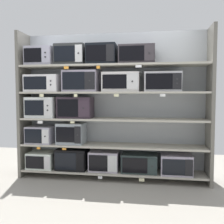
{
  "coord_description": "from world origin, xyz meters",
  "views": [
    {
      "loc": [
        0.63,
        -4.01,
        1.34
      ],
      "look_at": [
        0.0,
        0.0,
        1.07
      ],
      "focal_mm": 41.3,
      "sensor_mm": 36.0,
      "label": 1
    }
  ],
  "objects_px": {
    "microwave_3": "(139,163)",
    "microwave_15": "(102,55)",
    "microwave_4": "(176,164)",
    "microwave_8": "(76,108)",
    "microwave_13": "(41,57)",
    "microwave_9": "(44,84)",
    "microwave_16": "(137,55)",
    "microwave_11": "(121,82)",
    "microwave_10": "(82,81)",
    "microwave_12": "(163,82)",
    "microwave_2": "(104,161)",
    "microwave_0": "(42,160)",
    "microwave_14": "(71,55)",
    "microwave_1": "(72,159)",
    "microwave_6": "(71,133)",
    "microwave_7": "(43,107)",
    "microwave_5": "(42,134)"
  },
  "relations": [
    {
      "from": "microwave_0",
      "to": "microwave_1",
      "type": "relative_size",
      "value": 0.87
    },
    {
      "from": "microwave_9",
      "to": "microwave_10",
      "type": "distance_m",
      "value": 0.63
    },
    {
      "from": "microwave_5",
      "to": "microwave_12",
      "type": "distance_m",
      "value": 2.14
    },
    {
      "from": "microwave_3",
      "to": "microwave_12",
      "type": "bearing_deg",
      "value": 0.01
    },
    {
      "from": "microwave_5",
      "to": "microwave_15",
      "type": "xyz_separation_m",
      "value": [
        1.03,
        0.0,
        1.28
      ]
    },
    {
      "from": "microwave_10",
      "to": "microwave_12",
      "type": "height_order",
      "value": "microwave_10"
    },
    {
      "from": "microwave_0",
      "to": "microwave_16",
      "type": "bearing_deg",
      "value": -0.0
    },
    {
      "from": "microwave_0",
      "to": "microwave_3",
      "type": "xyz_separation_m",
      "value": [
        1.62,
        -0.0,
        0.01
      ]
    },
    {
      "from": "microwave_7",
      "to": "microwave_10",
      "type": "height_order",
      "value": "microwave_10"
    },
    {
      "from": "microwave_11",
      "to": "microwave_3",
      "type": "bearing_deg",
      "value": -0.09
    },
    {
      "from": "microwave_11",
      "to": "microwave_16",
      "type": "distance_m",
      "value": 0.48
    },
    {
      "from": "microwave_3",
      "to": "microwave_15",
      "type": "xyz_separation_m",
      "value": [
        -0.59,
        0.0,
        1.7
      ]
    },
    {
      "from": "microwave_7",
      "to": "microwave_2",
      "type": "bearing_deg",
      "value": -0.01
    },
    {
      "from": "microwave_1",
      "to": "microwave_8",
      "type": "relative_size",
      "value": 0.92
    },
    {
      "from": "microwave_0",
      "to": "microwave_4",
      "type": "relative_size",
      "value": 0.93
    },
    {
      "from": "microwave_6",
      "to": "microwave_9",
      "type": "distance_m",
      "value": 0.93
    },
    {
      "from": "microwave_2",
      "to": "microwave_4",
      "type": "xyz_separation_m",
      "value": [
        1.12,
        0.0,
        -0.0
      ]
    },
    {
      "from": "microwave_15",
      "to": "microwave_16",
      "type": "relative_size",
      "value": 0.83
    },
    {
      "from": "microwave_4",
      "to": "microwave_11",
      "type": "xyz_separation_m",
      "value": [
        -0.85,
        0.0,
        1.26
      ]
    },
    {
      "from": "microwave_4",
      "to": "microwave_8",
      "type": "relative_size",
      "value": 0.87
    },
    {
      "from": "microwave_13",
      "to": "microwave_4",
      "type": "bearing_deg",
      "value": -0.01
    },
    {
      "from": "microwave_1",
      "to": "microwave_10",
      "type": "relative_size",
      "value": 0.92
    },
    {
      "from": "microwave_9",
      "to": "microwave_15",
      "type": "xyz_separation_m",
      "value": [
        0.96,
        0.0,
        0.44
      ]
    },
    {
      "from": "microwave_9",
      "to": "microwave_14",
      "type": "height_order",
      "value": "microwave_14"
    },
    {
      "from": "microwave_3",
      "to": "microwave_12",
      "type": "distance_m",
      "value": 1.31
    },
    {
      "from": "microwave_14",
      "to": "microwave_12",
      "type": "bearing_deg",
      "value": -0.01
    },
    {
      "from": "microwave_0",
      "to": "microwave_14",
      "type": "distance_m",
      "value": 1.79
    },
    {
      "from": "microwave_16",
      "to": "microwave_3",
      "type": "bearing_deg",
      "value": -0.2
    },
    {
      "from": "microwave_2",
      "to": "microwave_3",
      "type": "relative_size",
      "value": 0.85
    },
    {
      "from": "microwave_2",
      "to": "microwave_1",
      "type": "bearing_deg",
      "value": -179.99
    },
    {
      "from": "microwave_6",
      "to": "microwave_4",
      "type": "bearing_deg",
      "value": -0.01
    },
    {
      "from": "microwave_6",
      "to": "microwave_14",
      "type": "bearing_deg",
      "value": 0.09
    },
    {
      "from": "microwave_1",
      "to": "microwave_15",
      "type": "relative_size",
      "value": 1.1
    },
    {
      "from": "microwave_6",
      "to": "microwave_7",
      "type": "relative_size",
      "value": 0.9
    },
    {
      "from": "microwave_0",
      "to": "microwave_2",
      "type": "xyz_separation_m",
      "value": [
        1.05,
        -0.0,
        0.03
      ]
    },
    {
      "from": "microwave_7",
      "to": "microwave_13",
      "type": "xyz_separation_m",
      "value": [
        -0.01,
        -0.0,
        0.83
      ]
    },
    {
      "from": "microwave_1",
      "to": "microwave_8",
      "type": "bearing_deg",
      "value": 0.01
    },
    {
      "from": "microwave_4",
      "to": "microwave_16",
      "type": "bearing_deg",
      "value": 180.0
    },
    {
      "from": "microwave_13",
      "to": "microwave_15",
      "type": "relative_size",
      "value": 0.99
    },
    {
      "from": "microwave_8",
      "to": "microwave_15",
      "type": "height_order",
      "value": "microwave_15"
    },
    {
      "from": "microwave_5",
      "to": "microwave_8",
      "type": "relative_size",
      "value": 0.79
    },
    {
      "from": "microwave_10",
      "to": "microwave_16",
      "type": "height_order",
      "value": "microwave_16"
    },
    {
      "from": "microwave_0",
      "to": "microwave_5",
      "type": "distance_m",
      "value": 0.43
    },
    {
      "from": "microwave_3",
      "to": "microwave_1",
      "type": "bearing_deg",
      "value": 180.0
    },
    {
      "from": "microwave_9",
      "to": "microwave_16",
      "type": "height_order",
      "value": "microwave_16"
    },
    {
      "from": "microwave_8",
      "to": "microwave_10",
      "type": "xyz_separation_m",
      "value": [
        0.1,
        0.0,
        0.42
      ]
    },
    {
      "from": "microwave_2",
      "to": "microwave_14",
      "type": "bearing_deg",
      "value": 179.97
    },
    {
      "from": "microwave_0",
      "to": "microwave_7",
      "type": "relative_size",
      "value": 0.91
    },
    {
      "from": "microwave_7",
      "to": "microwave_16",
      "type": "height_order",
      "value": "microwave_16"
    },
    {
      "from": "microwave_0",
      "to": "microwave_7",
      "type": "bearing_deg",
      "value": 0.42
    }
  ]
}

